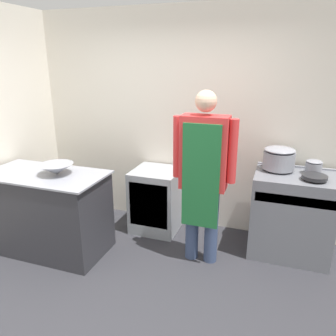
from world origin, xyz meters
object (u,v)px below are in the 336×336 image
at_px(stock_pot, 279,158).
at_px(sauce_pot, 314,166).
at_px(stove, 291,215).
at_px(saute_pan, 315,177).
at_px(mixing_bowl, 56,169).
at_px(person_cook, 203,169).
at_px(fridge_unit, 157,200).

xyz_separation_m(stock_pot, sauce_pot, (0.35, 0.00, -0.06)).
height_order(stove, saute_pan, saute_pan).
relative_size(mixing_bowl, sauce_pot, 2.16).
xyz_separation_m(stove, mixing_bowl, (-2.42, -0.78, 0.51)).
height_order(person_cook, saute_pan, person_cook).
height_order(fridge_unit, mixing_bowl, mixing_bowl).
height_order(person_cook, sauce_pot, person_cook).
distance_m(stock_pot, sauce_pot, 0.36).
distance_m(mixing_bowl, sauce_pot, 2.74).
bearing_deg(fridge_unit, person_cook, -35.24).
distance_m(fridge_unit, saute_pan, 1.86).
xyz_separation_m(mixing_bowl, stock_pot, (2.23, 0.89, 0.09)).
xyz_separation_m(stove, saute_pan, (0.17, -0.11, 0.50)).
bearing_deg(stove, fridge_unit, 178.37).
xyz_separation_m(stock_pot, saute_pan, (0.35, -0.21, -0.10)).
relative_size(fridge_unit, mixing_bowl, 2.17).
height_order(fridge_unit, sauce_pot, sauce_pot).
relative_size(saute_pan, sauce_pot, 1.47).
xyz_separation_m(stove, person_cook, (-0.90, -0.45, 0.58)).
bearing_deg(sauce_pot, stove, -147.17).
xyz_separation_m(stove, sauce_pot, (0.17, 0.11, 0.55)).
relative_size(mixing_bowl, saute_pan, 1.47).
relative_size(person_cook, sauce_pot, 10.74).
relative_size(person_cook, saute_pan, 7.33).
distance_m(fridge_unit, sauce_pot, 1.87).
bearing_deg(stove, stock_pot, 150.16).
bearing_deg(stove, sauce_pot, 32.83).
bearing_deg(saute_pan, mixing_bowl, -165.40).
distance_m(person_cook, stock_pot, 0.90).
distance_m(person_cook, mixing_bowl, 1.56).
height_order(stove, fridge_unit, stove).
bearing_deg(sauce_pot, fridge_unit, -177.99).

